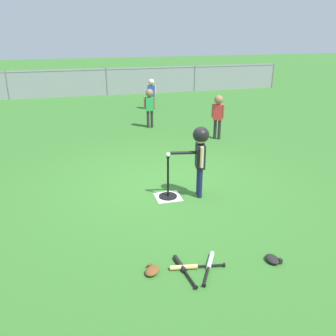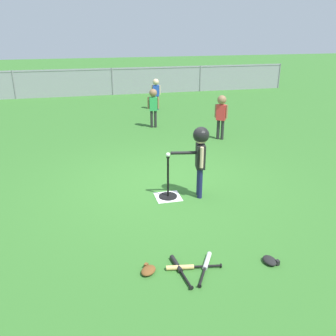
# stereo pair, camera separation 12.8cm
# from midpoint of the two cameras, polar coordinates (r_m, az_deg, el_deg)

# --- Properties ---
(ground_plane) EXTENTS (60.00, 60.00, 0.00)m
(ground_plane) POSITION_cam_midpoint_polar(r_m,az_deg,el_deg) (6.91, -0.09, -2.60)
(ground_plane) COLOR #336B28
(home_plate) EXTENTS (0.44, 0.44, 0.01)m
(home_plate) POSITION_cam_midpoint_polar(r_m,az_deg,el_deg) (6.41, 0.57, -4.54)
(home_plate) COLOR white
(home_plate) RESTS_ON ground_plane
(batting_tee) EXTENTS (0.32, 0.32, 0.75)m
(batting_tee) POSITION_cam_midpoint_polar(r_m,az_deg,el_deg) (6.36, 0.58, -3.56)
(batting_tee) COLOR black
(batting_tee) RESTS_ON ground_plane
(baseball_on_tee) EXTENTS (0.07, 0.07, 0.07)m
(baseball_on_tee) POSITION_cam_midpoint_polar(r_m,az_deg,el_deg) (6.11, 0.60, 2.10)
(baseball_on_tee) COLOR white
(baseball_on_tee) RESTS_ON batting_tee
(batter_child) EXTENTS (0.65, 0.36, 1.27)m
(batter_child) POSITION_cam_midpoint_polar(r_m,az_deg,el_deg) (6.14, 5.72, 3.17)
(batter_child) COLOR #191E4C
(batter_child) RESTS_ON ground_plane
(fielder_deep_right) EXTENTS (0.32, 0.22, 1.09)m
(fielder_deep_right) POSITION_cam_midpoint_polar(r_m,az_deg,el_deg) (13.14, -1.63, 12.20)
(fielder_deep_right) COLOR #191E4C
(fielder_deep_right) RESTS_ON ground_plane
(fielder_deep_left) EXTENTS (0.33, 0.22, 1.14)m
(fielder_deep_left) POSITION_cam_midpoint_polar(r_m,az_deg,el_deg) (10.69, -1.98, 10.21)
(fielder_deep_left) COLOR #262626
(fielder_deep_left) RESTS_ON ground_plane
(fielder_near_right) EXTENTS (0.29, 0.25, 1.17)m
(fielder_near_right) POSITION_cam_midpoint_polar(r_m,az_deg,el_deg) (9.61, 8.78, 8.82)
(fielder_near_right) COLOR #262626
(fielder_near_right) RESTS_ON ground_plane
(spare_bat_silver) EXTENTS (0.38, 0.61, 0.06)m
(spare_bat_silver) POSITION_cam_midpoint_polar(r_m,az_deg,el_deg) (4.73, 6.84, -14.81)
(spare_bat_silver) COLOR silver
(spare_bat_silver) RESTS_ON ground_plane
(spare_bat_wood) EXTENTS (0.69, 0.17, 0.06)m
(spare_bat_wood) POSITION_cam_midpoint_polar(r_m,az_deg,el_deg) (4.66, 3.65, -15.33)
(spare_bat_wood) COLOR #DBB266
(spare_bat_wood) RESTS_ON ground_plane
(spare_bat_black) EXTENTS (0.13, 0.65, 0.06)m
(spare_bat_black) POSITION_cam_midpoint_polar(r_m,az_deg,el_deg) (4.66, 2.44, -15.32)
(spare_bat_black) COLOR black
(spare_bat_black) RESTS_ON ground_plane
(glove_by_plate) EXTENTS (0.18, 0.23, 0.07)m
(glove_by_plate) POSITION_cam_midpoint_polar(r_m,az_deg,el_deg) (4.94, 16.52, -13.82)
(glove_by_plate) COLOR black
(glove_by_plate) RESTS_ON ground_plane
(glove_near_bats) EXTENTS (0.27, 0.27, 0.07)m
(glove_near_bats) POSITION_cam_midpoint_polar(r_m,az_deg,el_deg) (4.60, -2.29, -15.80)
(glove_near_bats) COLOR brown
(glove_near_bats) RESTS_ON ground_plane
(outfield_fence) EXTENTS (16.06, 0.06, 1.15)m
(outfield_fence) POSITION_cam_midpoint_polar(r_m,az_deg,el_deg) (16.25, -8.56, 13.47)
(outfield_fence) COLOR slate
(outfield_fence) RESTS_ON ground_plane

